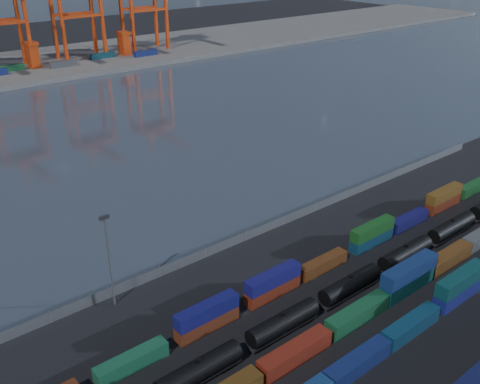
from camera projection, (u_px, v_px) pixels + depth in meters
ground at (355, 309)px, 87.44m from camera, size 700.00×700.00×0.00m
harbor_water at (83, 138)px, 160.88m from camera, size 700.00×700.00×0.00m
container_row_south at (380, 344)px, 77.04m from camera, size 126.79×2.42×5.16m
container_row_mid at (405, 284)px, 90.94m from camera, size 142.03×2.57×5.48m
container_row_north at (289, 278)px, 92.03m from camera, size 140.26×2.22×4.73m
tanker_string at (379, 269)px, 94.26m from camera, size 121.84×2.87×4.10m
waterfront_fence at (246, 236)px, 106.59m from camera, size 160.12×0.12×2.20m
yard_light_mast at (109, 256)px, 84.56m from camera, size 1.60×0.40×16.60m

